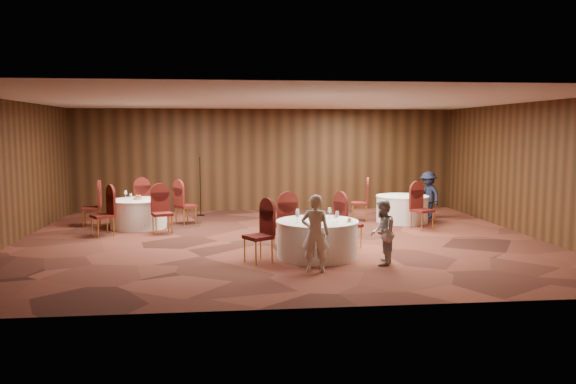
{
  "coord_description": "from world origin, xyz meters",
  "views": [
    {
      "loc": [
        -1.18,
        -12.69,
        2.52
      ],
      "look_at": [
        0.2,
        0.2,
        1.1
      ],
      "focal_mm": 35.0,
      "sensor_mm": 36.0,
      "label": 1
    }
  ],
  "objects": [
    {
      "name": "tabletop_main",
      "position": [
        0.69,
        -1.9,
        0.84
      ],
      "size": [
        1.13,
        1.04,
        0.22
      ],
      "color": "silver",
      "rests_on": "table_main"
    },
    {
      "name": "tabletop_right",
      "position": [
        3.75,
        1.92,
        0.9
      ],
      "size": [
        0.08,
        0.08,
        0.22
      ],
      "color": "silver",
      "rests_on": "table_right"
    },
    {
      "name": "table_left",
      "position": [
        -3.52,
        2.09,
        0.38
      ],
      "size": [
        1.47,
        1.47,
        0.74
      ],
      "color": "white",
      "rests_on": "ground"
    },
    {
      "name": "chairs_main",
      "position": [
        0.27,
        -1.22,
        0.5
      ],
      "size": [
        2.73,
        2.04,
        1.0
      ],
      "color": "#450E0D",
      "rests_on": "ground"
    },
    {
      "name": "mic_stand",
      "position": [
        -2.01,
        4.09,
        0.52
      ],
      "size": [
        0.24,
        0.24,
        1.75
      ],
      "color": "black",
      "rests_on": "ground"
    },
    {
      "name": "ground",
      "position": [
        0.0,
        0.0,
        0.0
      ],
      "size": [
        12.0,
        12.0,
        0.0
      ],
      "primitive_type": "plane",
      "color": "black",
      "rests_on": "ground"
    },
    {
      "name": "room_shell",
      "position": [
        0.0,
        0.0,
        1.96
      ],
      "size": [
        12.0,
        12.0,
        12.0
      ],
      "color": "silver",
      "rests_on": "ground"
    },
    {
      "name": "chairs_left",
      "position": [
        -3.55,
        2.11,
        0.5
      ],
      "size": [
        3.1,
        3.14,
        1.0
      ],
      "color": "#450E0D",
      "rests_on": "ground"
    },
    {
      "name": "table_right",
      "position": [
        3.59,
        2.22,
        0.38
      ],
      "size": [
        1.44,
        1.44,
        0.74
      ],
      "color": "white",
      "rests_on": "ground"
    },
    {
      "name": "chairs_right",
      "position": [
        3.11,
        1.84,
        0.5
      ],
      "size": [
        1.92,
        2.24,
        1.0
      ],
      "color": "#450E0D",
      "rests_on": "ground"
    },
    {
      "name": "man_c",
      "position": [
        4.57,
        2.88,
        0.67
      ],
      "size": [
        0.77,
        0.99,
        1.35
      ],
      "primitive_type": "imported",
      "rotation": [
        0.0,
        0.0,
        5.07
      ],
      "color": "black",
      "rests_on": "ground"
    },
    {
      "name": "table_main",
      "position": [
        0.57,
        -1.8,
        0.38
      ],
      "size": [
        1.64,
        1.64,
        0.74
      ],
      "color": "white",
      "rests_on": "ground"
    },
    {
      "name": "woman_a",
      "position": [
        0.35,
        -2.96,
        0.7
      ],
      "size": [
        0.57,
        0.43,
        1.4
      ],
      "primitive_type": "imported",
      "rotation": [
        0.0,
        0.0,
        2.94
      ],
      "color": "silver",
      "rests_on": "ground"
    },
    {
      "name": "tabletop_left",
      "position": [
        -3.52,
        2.09,
        0.82
      ],
      "size": [
        0.86,
        0.83,
        0.22
      ],
      "color": "silver",
      "rests_on": "table_left"
    },
    {
      "name": "woman_b",
      "position": [
        1.69,
        -2.55,
        0.62
      ],
      "size": [
        0.67,
        0.74,
        1.23
      ],
      "primitive_type": "imported",
      "rotation": [
        0.0,
        0.0,
        4.3
      ],
      "color": "#A8A8AD",
      "rests_on": "ground"
    }
  ]
}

